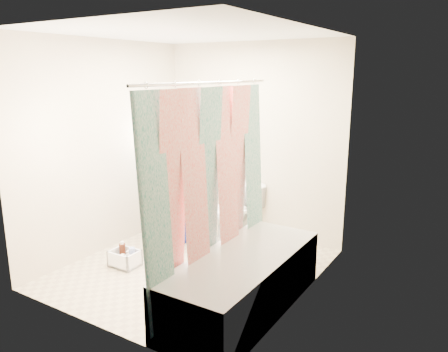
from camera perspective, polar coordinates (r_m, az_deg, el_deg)
The scene contains 14 objects.
floor at distance 4.76m, azimuth -4.08°, elevation -11.93°, with size 2.60×2.60×0.00m, color tan.
ceiling at distance 4.32m, azimuth -4.63°, elevation 18.20°, with size 2.40×2.60×0.02m, color silver.
wall_back at distance 5.47m, azimuth 3.75°, elevation 4.59°, with size 2.40×0.02×2.40m, color beige.
wall_front at distance 3.45m, azimuth -17.19°, elevation -1.21°, with size 2.40×0.02×2.40m, color beige.
wall_left at distance 5.18m, azimuth -15.14°, elevation 3.65°, with size 0.02×2.60×2.40m, color beige.
wall_right at distance 3.81m, azimuth 10.36°, elevation 0.53°, with size 0.02×2.60×2.40m, color beige.
bathtub at distance 3.91m, azimuth 2.47°, elevation -13.49°, with size 0.70×1.75×0.50m.
curtain_rod at distance 3.66m, azimuth -1.85°, elevation 12.06°, with size 0.02×0.02×1.90m, color silver.
shower_curtain at distance 3.80m, azimuth -1.75°, elevation -2.11°, with size 0.06×1.75×1.80m, color white.
toilet at distance 5.45m, azimuth 1.63°, elevation -4.72°, with size 0.38×0.67×0.68m, color white.
tank_lid at distance 5.36m, azimuth 0.77°, elevation -4.36°, with size 0.42×0.18×0.03m, color white.
tank_internals at distance 5.50m, azimuth 2.78°, elevation -0.97°, with size 0.16×0.08×0.22m.
plumber at distance 5.02m, azimuth -6.54°, elevation 0.07°, with size 0.65×0.42×1.77m, color navy.
cleaning_caddy at distance 4.88m, azimuth -12.75°, elevation -10.55°, with size 0.30×0.24×0.23m.
Camera 1 is at (2.56, -3.47, 2.04)m, focal length 35.00 mm.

